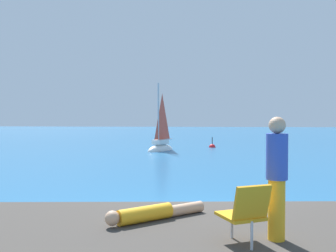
{
  "coord_description": "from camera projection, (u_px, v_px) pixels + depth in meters",
  "views": [
    {
      "loc": [
        0.03,
        -9.07,
        2.65
      ],
      "look_at": [
        -1.84,
        14.45,
        2.0
      ],
      "focal_mm": 39.33,
      "sensor_mm": 36.0,
      "label": 1
    }
  ],
  "objects": [
    {
      "name": "ground_plane",
      "position": [
        196.0,
        222.0,
        9.11
      ],
      "size": [
        160.0,
        160.0,
        0.0
      ],
      "primitive_type": "plane",
      "color": "#236093"
    },
    {
      "name": "boulder_seaward",
      "position": [
        31.0,
        252.0,
        7.13
      ],
      "size": [
        1.33,
        1.46,
        0.81
      ],
      "primitive_type": "cube",
      "rotation": [
        0.08,
        -0.07,
        1.87
      ],
      "color": "#3C3630",
      "rests_on": "ground"
    },
    {
      "name": "boulder_inland",
      "position": [
        200.0,
        249.0,
        7.29
      ],
      "size": [
        1.83,
        1.61,
        1.1
      ],
      "primitive_type": "cube",
      "rotation": [
        -0.12,
        0.17,
        2.7
      ],
      "color": "#453B30",
      "rests_on": "ground"
    },
    {
      "name": "sailboat_near",
      "position": [
        161.0,
        147.0,
        27.88
      ],
      "size": [
        2.31,
        3.06,
        5.61
      ],
      "rotation": [
        0.0,
        0.0,
        4.2
      ],
      "color": "white",
      "rests_on": "ground"
    },
    {
      "name": "person_sunbather",
      "position": [
        152.0,
        213.0,
        5.73
      ],
      "size": [
        1.46,
        1.2,
        0.25
      ],
      "rotation": [
        0.0,
        0.0,
        0.67
      ],
      "color": "gold",
      "rests_on": "shore_ledge"
    },
    {
      "name": "person_standing",
      "position": [
        277.0,
        174.0,
        4.81
      ],
      "size": [
        0.28,
        0.28,
        1.62
      ],
      "rotation": [
        0.0,
        0.0,
        6.28
      ],
      "color": "gold",
      "rests_on": "shore_ledge"
    },
    {
      "name": "beach_chair",
      "position": [
        245.0,
        211.0,
        4.59
      ],
      "size": [
        0.69,
        0.74,
        0.8
      ],
      "rotation": [
        0.0,
        0.0,
        2.01
      ],
      "color": "orange",
      "rests_on": "shore_ledge"
    },
    {
      "name": "marker_buoy",
      "position": [
        212.0,
        147.0,
        30.9
      ],
      "size": [
        0.56,
        0.56,
        1.13
      ],
      "color": "red",
      "rests_on": "ground"
    }
  ]
}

